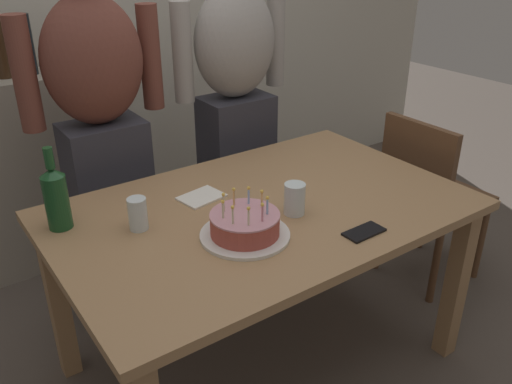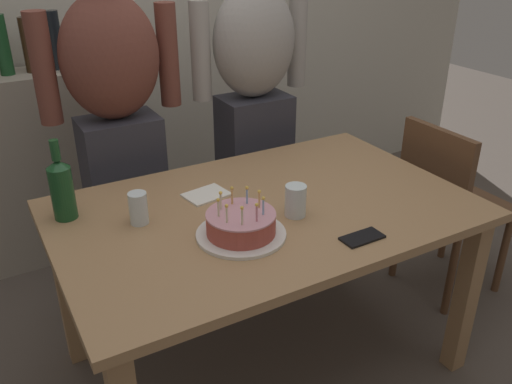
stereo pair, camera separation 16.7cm
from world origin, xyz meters
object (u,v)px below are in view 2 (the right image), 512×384
Objects in this scene: wine_bottle at (62,188)px; person_woman_cardigan at (254,105)px; water_glass_far at (296,201)px; dining_chair at (445,197)px; birthday_cake at (241,225)px; cell_phone at (362,238)px; person_man_bearded at (119,128)px; napkin_stack at (206,195)px; water_glass_near at (138,208)px.

person_woman_cardigan is at bearing 23.97° from wine_bottle.
water_glass_far is 0.99m from dining_chair.
wine_bottle is 1.70m from dining_chair.
birthday_cake reaches higher than dining_chair.
cell_phone is (0.81, -0.62, -0.11)m from wine_bottle.
dining_chair reaches higher than cell_phone.
wine_bottle reaches higher than dining_chair.
water_glass_far is 0.91m from person_man_bearded.
person_man_bearded reaches higher than cell_phone.
napkin_stack is at bearing 119.35° from cell_phone.
napkin_stack is 1.18m from dining_chair.
water_glass_far is 0.80× the size of cell_phone.
water_glass_far is at bearing -54.63° from napkin_stack.
person_man_bearded is at bearing 114.24° from water_glass_far.
dining_chair is (1.44, -0.08, -0.28)m from water_glass_near.
person_man_bearded and person_woman_cardigan have the same top height.
water_glass_near is (-0.26, 0.25, 0.02)m from birthday_cake.
person_man_bearded is 0.67m from person_woman_cardigan.
water_glass_far is at bearing 112.24° from cell_phone.
person_woman_cardigan is at bearing 78.72° from cell_phone.
person_woman_cardigan is at bearing 46.36° from napkin_stack.
cell_phone is at bearing 114.35° from dining_chair.
person_woman_cardigan is 1.90× the size of dining_chair.
birthday_cake is 1.02m from person_woman_cardigan.
water_glass_far is at bearing -28.33° from wine_bottle.
person_man_bearded is at bearing 62.14° from dining_chair.
water_glass_far is (0.50, -0.22, 0.00)m from water_glass_near.
cell_phone is at bearing -66.92° from water_glass_far.
wine_bottle is at bearing 142.26° from water_glass_near.
water_glass_far reaches higher than napkin_stack.
person_man_bearded reaches higher than water_glass_far.
water_glass_near is at bearing 86.73° from dining_chair.
water_glass_near is at bearing 78.70° from person_man_bearded.
birthday_cake is 0.88m from person_man_bearded.
napkin_stack is (0.50, -0.09, -0.11)m from wine_bottle.
wine_bottle is at bearing 138.95° from birthday_cake.
person_man_bearded is 1.53m from dining_chair.
person_man_bearded reaches higher than water_glass_near.
dining_chair is (1.17, 0.17, -0.26)m from birthday_cake.
birthday_cake is at bearing -172.30° from water_glass_far.
napkin_stack is at bearing 46.36° from person_woman_cardigan.
cell_phone is 0.62m from napkin_stack.
dining_chair is (0.64, -0.69, -0.36)m from person_woman_cardigan.
wine_bottle is 0.17× the size of person_woman_cardigan.
wine_bottle is 0.17× the size of person_man_bearded.
person_woman_cardigan is (0.20, 1.07, 0.13)m from cell_phone.
water_glass_near is at bearing -37.74° from wine_bottle.
water_glass_near is at bearing 37.52° from person_woman_cardigan.
napkin_stack is 0.10× the size of person_man_bearded.
dining_chair is (0.84, 0.38, -0.23)m from cell_phone.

